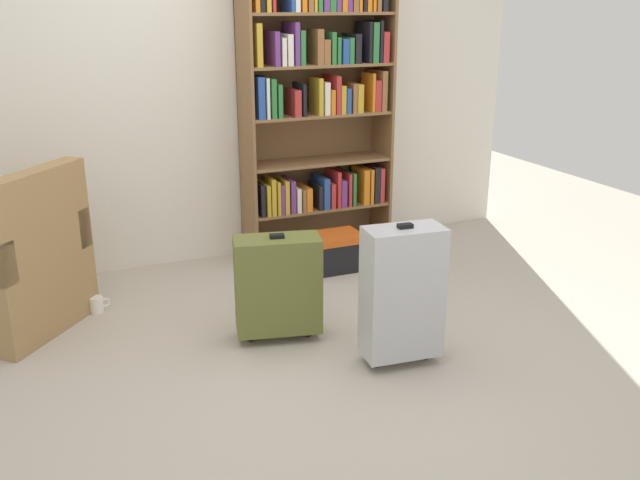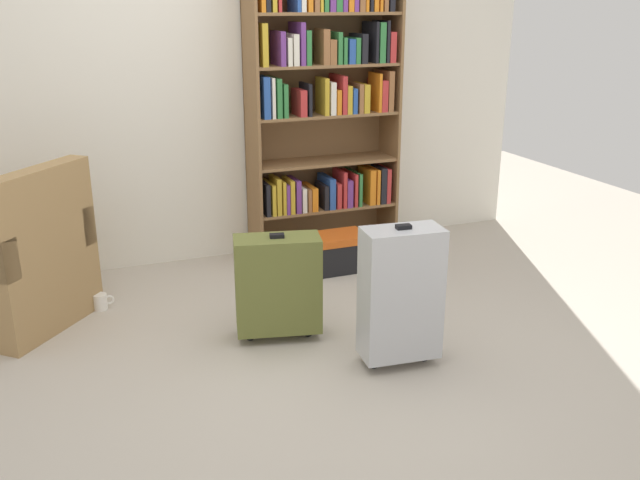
{
  "view_description": "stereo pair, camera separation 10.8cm",
  "coord_description": "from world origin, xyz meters",
  "px_view_note": "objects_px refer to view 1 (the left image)",
  "views": [
    {
      "loc": [
        -1.18,
        -2.84,
        1.71
      ],
      "look_at": [
        0.16,
        0.27,
        0.55
      ],
      "focal_mm": 39.25,
      "sensor_mm": 36.0,
      "label": 1
    },
    {
      "loc": [
        -1.08,
        -2.88,
        1.71
      ],
      "look_at": [
        0.16,
        0.27,
        0.55
      ],
      "focal_mm": 39.25,
      "sensor_mm": 36.0,
      "label": 2
    }
  ],
  "objects_px": {
    "mug": "(97,305)",
    "suitcase_silver": "(402,293)",
    "armchair": "(7,273)",
    "suitcase_olive": "(278,285)",
    "bookshelf": "(318,99)",
    "storage_box": "(333,251)"
  },
  "relations": [
    {
      "from": "suitcase_olive",
      "to": "suitcase_silver",
      "type": "bearing_deg",
      "value": -46.65
    },
    {
      "from": "armchair",
      "to": "mug",
      "type": "distance_m",
      "value": 0.52
    },
    {
      "from": "storage_box",
      "to": "suitcase_silver",
      "type": "distance_m",
      "value": 1.33
    },
    {
      "from": "storage_box",
      "to": "suitcase_olive",
      "type": "distance_m",
      "value": 1.07
    },
    {
      "from": "suitcase_silver",
      "to": "suitcase_olive",
      "type": "bearing_deg",
      "value": 133.35
    },
    {
      "from": "armchair",
      "to": "suitcase_olive",
      "type": "bearing_deg",
      "value": -28.92
    },
    {
      "from": "armchair",
      "to": "storage_box",
      "type": "relative_size",
      "value": 2.62
    },
    {
      "from": "storage_box",
      "to": "suitcase_silver",
      "type": "bearing_deg",
      "value": -99.51
    },
    {
      "from": "mug",
      "to": "suitcase_olive",
      "type": "xyz_separation_m",
      "value": [
        0.86,
        -0.72,
        0.26
      ]
    },
    {
      "from": "storage_box",
      "to": "suitcase_silver",
      "type": "relative_size",
      "value": 0.52
    },
    {
      "from": "mug",
      "to": "armchair",
      "type": "bearing_deg",
      "value": -179.62
    },
    {
      "from": "armchair",
      "to": "mug",
      "type": "relative_size",
      "value": 8.23
    },
    {
      "from": "bookshelf",
      "to": "suitcase_silver",
      "type": "distance_m",
      "value": 1.85
    },
    {
      "from": "bookshelf",
      "to": "armchair",
      "type": "bearing_deg",
      "value": -166.86
    },
    {
      "from": "mug",
      "to": "suitcase_olive",
      "type": "bearing_deg",
      "value": -40.08
    },
    {
      "from": "suitcase_olive",
      "to": "mug",
      "type": "bearing_deg",
      "value": 139.92
    },
    {
      "from": "armchair",
      "to": "suitcase_olive",
      "type": "relative_size",
      "value": 1.69
    },
    {
      "from": "bookshelf",
      "to": "suitcase_silver",
      "type": "bearing_deg",
      "value": -99.32
    },
    {
      "from": "suitcase_silver",
      "to": "suitcase_olive",
      "type": "height_order",
      "value": "suitcase_silver"
    },
    {
      "from": "armchair",
      "to": "suitcase_silver",
      "type": "height_order",
      "value": "armchair"
    },
    {
      "from": "armchair",
      "to": "suitcase_silver",
      "type": "bearing_deg",
      "value": -34.44
    },
    {
      "from": "mug",
      "to": "suitcase_silver",
      "type": "relative_size",
      "value": 0.17
    }
  ]
}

